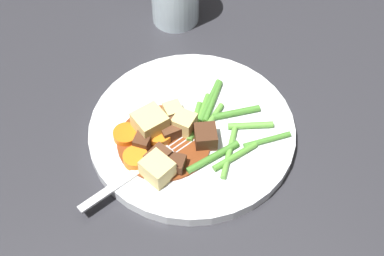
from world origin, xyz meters
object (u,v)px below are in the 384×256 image
object	(u,v)px
meat_chunk_0	(143,143)
fork	(145,166)
potato_chunk_2	(183,122)
carrot_slice_0	(126,135)
potato_chunk_3	(150,124)
carrot_slice_1	(159,135)
potato_chunk_0	(157,169)
dinner_plate	(192,132)
meat_chunk_4	(170,128)
meat_chunk_1	(176,164)
potato_chunk_1	(173,111)
meat_chunk_2	(206,137)
carrot_slice_2	(136,158)
carrot_slice_3	(148,120)
meat_chunk_3	(158,159)

from	to	relation	value
meat_chunk_0	fork	xyz separation A→B (m)	(0.01, 0.03, -0.01)
potato_chunk_2	carrot_slice_0	bearing A→B (deg)	-9.48
potato_chunk_2	potato_chunk_3	distance (m)	0.04
carrot_slice_1	meat_chunk_0	bearing A→B (deg)	13.65
potato_chunk_0	potato_chunk_2	bearing A→B (deg)	-134.09
meat_chunk_0	fork	size ratio (longest dim) A/B	0.12
dinner_plate	carrot_slice_0	size ratio (longest dim) A/B	8.27
potato_chunk_2	meat_chunk_4	bearing A→B (deg)	2.04
potato_chunk_0	meat_chunk_1	size ratio (longest dim) A/B	1.56
carrot_slice_1	potato_chunk_1	distance (m)	0.04
potato_chunk_0	meat_chunk_2	world-z (taller)	potato_chunk_0
carrot_slice_2	meat_chunk_2	size ratio (longest dim) A/B	1.03
meat_chunk_4	potato_chunk_1	bearing A→B (deg)	-118.16
meat_chunk_2	carrot_slice_3	bearing A→B (deg)	-43.44
potato_chunk_0	potato_chunk_3	xyz separation A→B (m)	(-0.01, -0.06, 0.00)
meat_chunk_1	meat_chunk_4	bearing A→B (deg)	-102.74
carrot_slice_3	potato_chunk_0	bearing A→B (deg)	79.72
carrot_slice_1	meat_chunk_1	world-z (taller)	meat_chunk_1
carrot_slice_0	dinner_plate	bearing A→B (deg)	169.40
meat_chunk_3	carrot_slice_2	bearing A→B (deg)	-27.57
meat_chunk_3	potato_chunk_2	bearing A→B (deg)	-140.02
meat_chunk_2	potato_chunk_1	bearing A→B (deg)	-66.79
carrot_slice_0	potato_chunk_2	world-z (taller)	potato_chunk_2
carrot_slice_2	potato_chunk_3	world-z (taller)	potato_chunk_3
potato_chunk_0	fork	distance (m)	0.02
dinner_plate	carrot_slice_0	distance (m)	0.08
potato_chunk_1	potato_chunk_2	world-z (taller)	potato_chunk_2
potato_chunk_3	fork	world-z (taller)	potato_chunk_3
carrot_slice_3	meat_chunk_3	world-z (taller)	meat_chunk_3
carrot_slice_2	meat_chunk_1	world-z (taller)	meat_chunk_1
carrot_slice_3	potato_chunk_1	bearing A→B (deg)	179.41
carrot_slice_2	potato_chunk_2	size ratio (longest dim) A/B	1.13
potato_chunk_2	meat_chunk_3	xyz separation A→B (m)	(0.05, 0.04, -0.00)
carrot_slice_1	meat_chunk_2	bearing A→B (deg)	153.75
fork	potato_chunk_3	bearing A→B (deg)	-116.73
dinner_plate	fork	bearing A→B (deg)	24.95
carrot_slice_0	potato_chunk_0	distance (m)	0.07
carrot_slice_3	fork	bearing A→B (deg)	68.09
potato_chunk_0	meat_chunk_2	xyz separation A→B (m)	(-0.07, -0.03, -0.00)
carrot_slice_0	carrot_slice_1	xyz separation A→B (m)	(-0.04, 0.02, 0.00)
dinner_plate	meat_chunk_3	size ratio (longest dim) A/B	9.32
meat_chunk_0	meat_chunk_4	xyz separation A→B (m)	(-0.04, -0.01, -0.00)
potato_chunk_1	meat_chunk_3	size ratio (longest dim) A/B	0.79
meat_chunk_3	meat_chunk_0	bearing A→B (deg)	-71.60
potato_chunk_3	meat_chunk_3	size ratio (longest dim) A/B	1.29
carrot_slice_2	meat_chunk_0	xyz separation A→B (m)	(-0.01, -0.02, 0.00)
meat_chunk_3	potato_chunk_3	bearing A→B (deg)	-97.67
carrot_slice_1	potato_chunk_2	xyz separation A→B (m)	(-0.03, -0.00, 0.01)
potato_chunk_2	meat_chunk_1	xyz separation A→B (m)	(0.03, 0.05, -0.00)
meat_chunk_4	meat_chunk_3	bearing A→B (deg)	53.22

